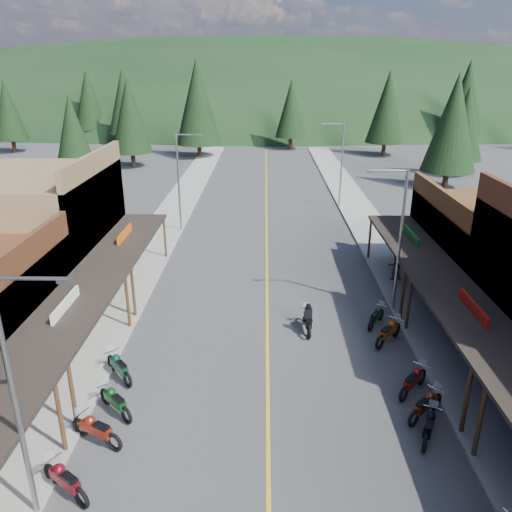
{
  "coord_description": "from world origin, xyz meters",
  "views": [
    {
      "loc": [
        -0.19,
        -17.36,
        12.88
      ],
      "look_at": [
        -0.64,
        8.5,
        3.0
      ],
      "focal_mm": 35.0,
      "sensor_mm": 36.0,
      "label": 1
    }
  ],
  "objects_px": {
    "shop_west_3": "(41,230)",
    "pine_1": "(124,102)",
    "bike_east_8": "(413,380)",
    "pine_8": "(72,131)",
    "bike_east_9": "(389,331)",
    "bike_west_5": "(65,479)",
    "bike_east_10": "(376,316)",
    "rider_on_bike": "(308,319)",
    "streetlight_1": "(180,178)",
    "pine_7": "(89,99)",
    "pine_0": "(8,110)",
    "pine_11": "(453,123)",
    "pine_5": "(466,97)",
    "shop_east_3": "(494,248)",
    "bike_west_8": "(119,366)",
    "pine_4": "(387,107)",
    "pedestrian_east_b": "(395,265)",
    "pine_9": "(465,123)",
    "streetlight_0": "(18,393)",
    "streetlight_2": "(398,235)",
    "bike_west_7": "(115,400)",
    "pine_10": "(129,116)",
    "streetlight_3": "(340,161)",
    "pine_3": "(291,108)",
    "pine_2": "(198,102)",
    "bike_west_6": "(96,428)",
    "bike_east_6": "(429,425)",
    "bike_east_7": "(426,404)"
  },
  "relations": [
    {
      "from": "pine_5",
      "to": "pine_10",
      "type": "distance_m",
      "value": 56.48
    },
    {
      "from": "pine_1",
      "to": "pine_4",
      "type": "relative_size",
      "value": 1.0
    },
    {
      "from": "bike_east_9",
      "to": "bike_east_10",
      "type": "height_order",
      "value": "bike_east_9"
    },
    {
      "from": "shop_east_3",
      "to": "streetlight_1",
      "type": "bearing_deg",
      "value": 152.67
    },
    {
      "from": "pine_2",
      "to": "pine_5",
      "type": "bearing_deg",
      "value": 17.65
    },
    {
      "from": "pine_1",
      "to": "pine_5",
      "type": "height_order",
      "value": "pine_5"
    },
    {
      "from": "streetlight_3",
      "to": "pine_10",
      "type": "relative_size",
      "value": 0.69
    },
    {
      "from": "streetlight_1",
      "to": "bike_west_6",
      "type": "xyz_separation_m",
      "value": [
        0.74,
        -24.9,
        -3.8
      ]
    },
    {
      "from": "shop_west_3",
      "to": "pine_1",
      "type": "bearing_deg",
      "value": 99.87
    },
    {
      "from": "pine_9",
      "to": "pine_11",
      "type": "distance_m",
      "value": 8.1
    },
    {
      "from": "pine_4",
      "to": "bike_west_7",
      "type": "height_order",
      "value": "pine_4"
    },
    {
      "from": "streetlight_1",
      "to": "bike_east_6",
      "type": "xyz_separation_m",
      "value": [
        12.84,
        -24.44,
        -3.87
      ]
    },
    {
      "from": "pine_8",
      "to": "bike_west_5",
      "type": "relative_size",
      "value": 4.41
    },
    {
      "from": "streetlight_1",
      "to": "pine_9",
      "type": "relative_size",
      "value": 0.74
    },
    {
      "from": "streetlight_0",
      "to": "pedestrian_east_b",
      "type": "bearing_deg",
      "value": 50.21
    },
    {
      "from": "pine_1",
      "to": "bike_west_5",
      "type": "bearing_deg",
      "value": -76.88
    },
    {
      "from": "pine_11",
      "to": "pine_5",
      "type": "bearing_deg",
      "value": 67.62
    },
    {
      "from": "streetlight_2",
      "to": "bike_east_6",
      "type": "bearing_deg",
      "value": -95.81
    },
    {
      "from": "pine_11",
      "to": "bike_west_8",
      "type": "distance_m",
      "value": 45.88
    },
    {
      "from": "pine_7",
      "to": "pine_0",
      "type": "bearing_deg",
      "value": -119.74
    },
    {
      "from": "shop_east_3",
      "to": "bike_west_8",
      "type": "distance_m",
      "value": 22.74
    },
    {
      "from": "streetlight_2",
      "to": "bike_west_7",
      "type": "xyz_separation_m",
      "value": [
        -12.96,
        -9.24,
        -3.82
      ]
    },
    {
      "from": "pine_3",
      "to": "rider_on_bike",
      "type": "bearing_deg",
      "value": -91.82
    },
    {
      "from": "pine_0",
      "to": "pine_3",
      "type": "bearing_deg",
      "value": 5.19
    },
    {
      "from": "bike_west_5",
      "to": "bike_east_10",
      "type": "relative_size",
      "value": 1.13
    },
    {
      "from": "streetlight_3",
      "to": "pine_1",
      "type": "relative_size",
      "value": 0.64
    },
    {
      "from": "streetlight_0",
      "to": "bike_west_7",
      "type": "height_order",
      "value": "streetlight_0"
    },
    {
      "from": "pine_8",
      "to": "bike_west_7",
      "type": "bearing_deg",
      "value": -68.8
    },
    {
      "from": "pine_8",
      "to": "bike_east_9",
      "type": "xyz_separation_m",
      "value": [
        27.98,
        -35.61,
        -5.32
      ]
    },
    {
      "from": "bike_east_6",
      "to": "pedestrian_east_b",
      "type": "xyz_separation_m",
      "value": [
        2.19,
        14.48,
        0.5
      ]
    },
    {
      "from": "streetlight_2",
      "to": "pine_11",
      "type": "height_order",
      "value": "pine_11"
    },
    {
      "from": "bike_west_5",
      "to": "bike_west_6",
      "type": "bearing_deg",
      "value": 29.75
    },
    {
      "from": "pine_10",
      "to": "bike_east_10",
      "type": "bearing_deg",
      "value": -61.58
    },
    {
      "from": "streetlight_1",
      "to": "rider_on_bike",
      "type": "xyz_separation_m",
      "value": [
        9.03,
        -16.51,
        -3.79
      ]
    },
    {
      "from": "streetlight_1",
      "to": "bike_east_9",
      "type": "bearing_deg",
      "value": -53.71
    },
    {
      "from": "pine_10",
      "to": "pine_11",
      "type": "relative_size",
      "value": 0.94
    },
    {
      "from": "pine_1",
      "to": "bike_east_8",
      "type": "bearing_deg",
      "value": -66.65
    },
    {
      "from": "pine_3",
      "to": "bike_west_5",
      "type": "height_order",
      "value": "pine_3"
    },
    {
      "from": "pine_5",
      "to": "pine_8",
      "type": "xyz_separation_m",
      "value": [
        -56.0,
        -32.0,
        -2.01
      ]
    },
    {
      "from": "streetlight_1",
      "to": "streetlight_3",
      "type": "distance_m",
      "value": 16.04
    },
    {
      "from": "pine_8",
      "to": "bike_east_7",
      "type": "distance_m",
      "value": 50.22
    },
    {
      "from": "pine_8",
      "to": "pedestrian_east_b",
      "type": "bearing_deg",
      "value": -42.91
    },
    {
      "from": "shop_west_3",
      "to": "bike_east_10",
      "type": "xyz_separation_m",
      "value": [
        19.52,
        -5.17,
        -2.95
      ]
    },
    {
      "from": "rider_on_bike",
      "to": "streetlight_1",
      "type": "bearing_deg",
      "value": 116.82
    },
    {
      "from": "pine_0",
      "to": "pedestrian_east_b",
      "type": "relative_size",
      "value": 5.86
    },
    {
      "from": "pine_8",
      "to": "rider_on_bike",
      "type": "relative_size",
      "value": 4.49
    },
    {
      "from": "pine_0",
      "to": "bike_west_8",
      "type": "height_order",
      "value": "pine_0"
    },
    {
      "from": "pine_4",
      "to": "pedestrian_east_b",
      "type": "height_order",
      "value": "pine_4"
    },
    {
      "from": "bike_west_6",
      "to": "bike_east_9",
      "type": "height_order",
      "value": "bike_east_9"
    },
    {
      "from": "streetlight_3",
      "to": "pine_0",
      "type": "xyz_separation_m",
      "value": [
        -46.95,
        32.0,
        2.02
      ]
    }
  ]
}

